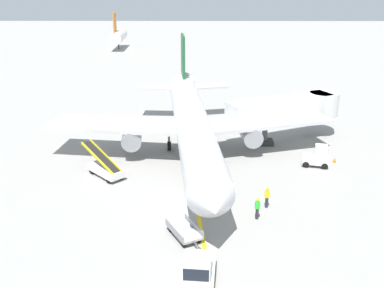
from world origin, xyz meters
TOP-DOWN VIEW (x-y plane):
  - ground_plane at (0.00, 0.00)m, footprint 300.00×300.00m
  - taxi_line_yellow at (0.55, 5.00)m, footprint 7.25×79.72m
  - airliner at (0.50, 10.93)m, footprint 28.50×35.34m
  - jet_bridge at (11.02, 15.29)m, footprint 12.75×7.74m
  - pushback_tug at (0.99, -9.17)m, footprint 2.22×3.76m
  - baggage_tug_near_wing at (12.26, 8.20)m, footprint 2.63×1.82m
  - belt_loader_forward_hold at (-7.17, 5.90)m, footprint 4.38×4.46m
  - baggage_cart_loaded at (0.10, -4.02)m, footprint 2.68×3.70m
  - ground_crew_marshaller at (6.35, 0.21)m, footprint 0.36×0.24m
  - ground_crew_wing_walker at (5.39, -1.54)m, footprint 0.36×0.24m
  - safety_cone_nose_left at (1.41, 1.62)m, footprint 0.36×0.36m
  - safety_cone_nose_right at (14.21, 9.15)m, footprint 0.36×0.36m
  - distant_aircraft_mid_left at (-17.71, 78.80)m, footprint 3.00×10.10m

SIDE VIEW (x-z plane):
  - ground_plane at x=0.00m, z-range 0.00..0.00m
  - taxi_line_yellow at x=0.55m, z-range 0.00..0.01m
  - safety_cone_nose_left at x=1.41m, z-range 0.00..0.44m
  - safety_cone_nose_right at x=14.21m, z-range 0.00..0.44m
  - baggage_cart_loaded at x=0.10m, z-range 0.00..0.94m
  - belt_loader_forward_hold at x=-7.17m, z-range -0.52..2.07m
  - ground_crew_marshaller at x=6.35m, z-range 0.06..1.76m
  - ground_crew_wing_walker at x=5.39m, z-range 0.06..1.76m
  - baggage_tug_near_wing at x=12.26m, z-range -0.12..1.98m
  - pushback_tug at x=0.99m, z-range -0.11..2.09m
  - distant_aircraft_mid_left at x=-17.71m, z-range -1.18..7.62m
  - airliner at x=0.50m, z-range -1.63..8.47m
  - jet_bridge at x=11.02m, z-range 1.12..5.97m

